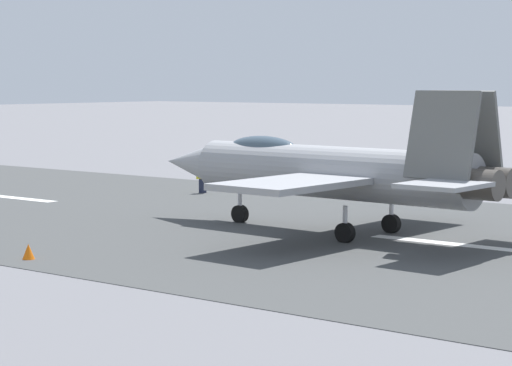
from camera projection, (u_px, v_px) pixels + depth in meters
The scene contains 5 objects.
ground_plane at pixel (447, 244), 38.08m from camera, with size 400.00×400.00×0.00m, color slate.
runway_strip at pixel (448, 244), 38.06m from camera, with size 240.00×26.00×0.02m.
fighter_jet at pixel (328, 170), 40.58m from camera, with size 16.95×13.49×5.71m.
crew_person at pixel (203, 178), 55.27m from camera, with size 0.49×0.57×1.67m.
marker_cone_mid at pixel (28, 252), 34.67m from camera, with size 0.44×0.44×0.55m, color orange.
Camera 1 is at (-17.19, 34.26, 6.03)m, focal length 71.74 mm.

